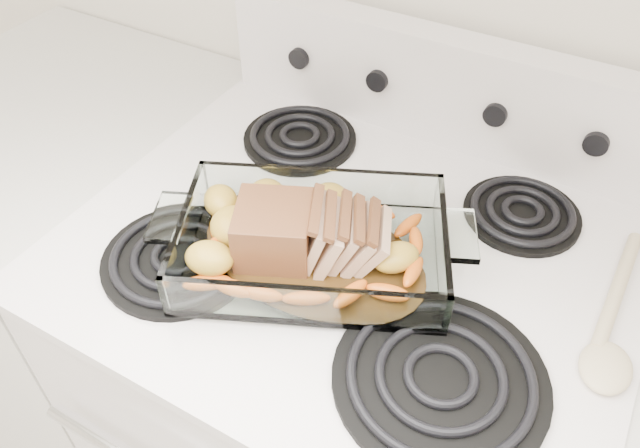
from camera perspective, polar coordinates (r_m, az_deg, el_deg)
The scene contains 6 objects.
electric_range at distance 1.25m, azimuth 2.51°, elevation -16.14°, with size 0.78×0.70×1.12m.
counter_left at distance 1.55m, azimuth -19.97°, elevation -4.89°, with size 0.58×0.68×0.93m.
baking_dish at distance 0.83m, azimuth -0.68°, elevation -2.30°, with size 0.35×0.23×0.07m.
pork_roast at distance 0.82m, azimuth -1.88°, elevation -0.49°, with size 0.20×0.10×0.08m.
roast_vegetables at distance 0.85m, azimuth 0.32°, elevation -0.19°, with size 0.36×0.20×0.04m.
wooden_spoon at distance 0.84m, azimuth 25.07°, elevation -8.87°, with size 0.06×0.28×0.02m.
Camera 1 is at (0.27, 1.09, 1.56)m, focal length 35.00 mm.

